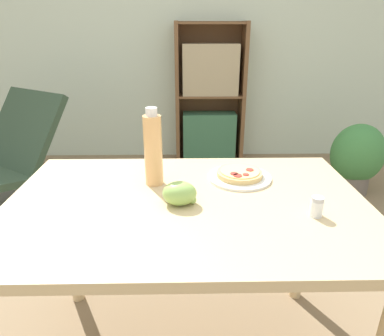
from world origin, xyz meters
TOP-DOWN VIEW (x-y plane):
  - wall_back at (0.00, 2.62)m, footprint 8.00×0.05m
  - dining_table at (0.08, 0.06)m, footprint 1.26×0.83m
  - pizza_on_plate at (0.29, 0.25)m, footprint 0.25×0.25m
  - grape_bunch at (0.06, 0.04)m, footprint 0.12×0.09m
  - drink_bottle at (-0.04, 0.21)m, footprint 0.07×0.07m
  - salt_shaker at (0.49, -0.05)m, footprint 0.04×0.04m
  - lounge_chair_near at (-1.23, 1.35)m, footprint 0.92×0.99m
  - bookshelf at (0.32, 2.45)m, footprint 0.69×0.30m
  - potted_plant_floor at (1.50, 1.63)m, footprint 0.44×0.37m

SIDE VIEW (x-z plane):
  - lounge_chair_near at x=-1.23m, z-range -0.15..0.73m
  - potted_plant_floor at x=1.50m, z-range 0.02..0.62m
  - bookshelf at x=0.32m, z-range -0.06..1.32m
  - dining_table at x=0.08m, z-range 0.28..1.04m
  - pizza_on_plate at x=0.29m, z-range 0.76..0.79m
  - salt_shaker at x=0.49m, z-range 0.76..0.83m
  - grape_bunch at x=0.06m, z-range 0.76..0.84m
  - drink_bottle at x=-0.04m, z-range 0.75..1.05m
  - wall_back at x=0.00m, z-range 0.00..2.60m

